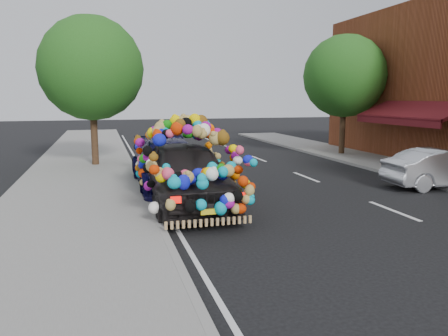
% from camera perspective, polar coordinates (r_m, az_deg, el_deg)
% --- Properties ---
extents(ground, '(100.00, 100.00, 0.00)m').
position_cam_1_polar(ground, '(10.30, 4.88, -6.99)').
color(ground, black).
rests_on(ground, ground).
extents(sidewalk, '(4.00, 60.00, 0.12)m').
position_cam_1_polar(sidewalk, '(9.70, -19.91, -8.18)').
color(sidewalk, gray).
rests_on(sidewalk, ground).
extents(kerb, '(0.15, 60.00, 0.13)m').
position_cam_1_polar(kerb, '(9.74, -8.30, -7.62)').
color(kerb, gray).
rests_on(kerb, ground).
extents(lane_markings, '(6.00, 50.00, 0.01)m').
position_cam_1_polar(lane_markings, '(12.01, 21.26, -5.22)').
color(lane_markings, silver).
rests_on(lane_markings, ground).
extents(tree_near_sidewalk, '(4.20, 4.20, 6.13)m').
position_cam_1_polar(tree_near_sidewalk, '(18.79, -16.96, 12.33)').
color(tree_near_sidewalk, '#332114').
rests_on(tree_near_sidewalk, ground).
extents(tree_far_b, '(4.00, 4.00, 5.90)m').
position_cam_1_polar(tree_far_b, '(22.45, 15.48, 11.48)').
color(tree_far_b, '#332114').
rests_on(tree_far_b, ground).
extents(plush_art_car, '(2.40, 5.26, 2.37)m').
position_cam_1_polar(plush_art_car, '(11.57, -5.01, 1.01)').
color(plush_art_car, black).
rests_on(plush_art_car, ground).
extents(navy_sedan, '(2.14, 5.23, 1.51)m').
position_cam_1_polar(navy_sedan, '(14.06, -7.18, 0.49)').
color(navy_sedan, black).
rests_on(navy_sedan, ground).
extents(silver_hatchback, '(3.86, 1.55, 1.25)m').
position_cam_1_polar(silver_hatchback, '(15.64, 26.76, -0.04)').
color(silver_hatchback, '#B7B9BF').
rests_on(silver_hatchback, ground).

